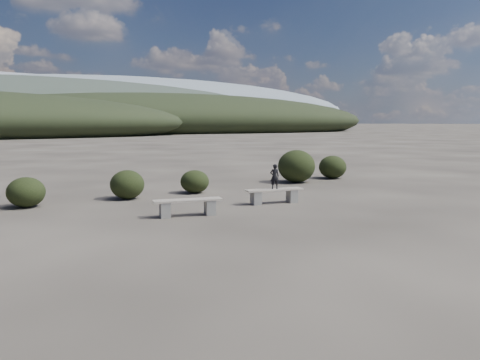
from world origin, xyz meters
TOP-DOWN VIEW (x-y plane):
  - ground at (0.00, 0.00)m, footprint 1200.00×1200.00m
  - bench_left at (-1.26, 4.43)m, footprint 2.04×0.74m
  - bench_right at (2.11, 5.11)m, footprint 2.03×0.66m
  - seated_person at (2.11, 5.11)m, footprint 0.35×0.29m
  - shrub_a at (-5.39, 8.18)m, footprint 1.20×1.20m
  - shrub_b at (-2.08, 8.33)m, footprint 1.21×1.21m
  - shrub_c at (0.59, 8.55)m, footprint 1.12×1.12m
  - shrub_d at (5.92, 9.45)m, footprint 1.69×1.69m
  - shrub_e at (8.34, 9.90)m, footprint 1.34×1.34m

SIDE VIEW (x-z plane):
  - ground at x=0.00m, z-range 0.00..0.00m
  - bench_right at x=2.11m, z-range 0.05..0.55m
  - bench_left at x=-1.26m, z-range 0.05..0.55m
  - shrub_c at x=0.59m, z-range 0.00..0.89m
  - shrub_a at x=-5.39m, z-range 0.00..0.98m
  - shrub_b at x=-2.08m, z-range 0.00..1.04m
  - shrub_e at x=8.34m, z-range 0.00..1.12m
  - shrub_d at x=5.92m, z-range 0.00..1.48m
  - seated_person at x=2.11m, z-range 0.50..1.34m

